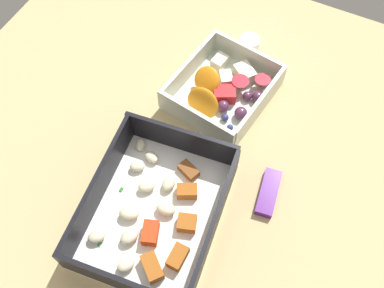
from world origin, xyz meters
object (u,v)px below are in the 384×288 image
fruit_bowl (224,90)px  paper_cup_liner (250,43)px  pasta_container (156,211)px  candy_bar (269,192)px

fruit_bowl → paper_cup_liner: (-11.70, -0.43, -0.83)cm
pasta_container → fruit_bowl: size_ratio=1.36×
paper_cup_liner → fruit_bowl: bearing=2.1°
pasta_container → paper_cup_liner: bearing=174.2°
pasta_container → candy_bar: bearing=121.6°
pasta_container → candy_bar: 16.05cm
candy_bar → paper_cup_liner: paper_cup_liner is taller
candy_bar → paper_cup_liner: (-24.22, -12.99, 0.30)cm
fruit_bowl → paper_cup_liner: size_ratio=5.07×
pasta_container → candy_bar: size_ratio=3.37×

